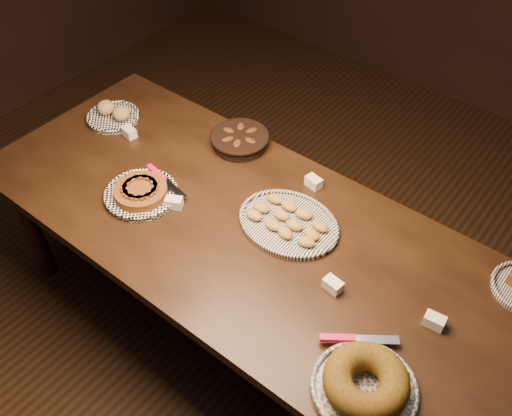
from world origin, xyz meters
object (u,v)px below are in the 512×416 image
Objects in this scene: bundt_cake_plate at (365,383)px; madeleine_platter at (288,222)px; buffet_table at (247,239)px; apple_tart_plate at (141,192)px.

madeleine_platter is at bearing 156.22° from bundt_cake_plate.
madeleine_platter is 0.74m from bundt_cake_plate.
buffet_table is 0.49m from apple_tart_plate.
apple_tart_plate is at bearing -162.90° from buffet_table.
bundt_cake_plate reaches higher than apple_tart_plate.
madeleine_platter is 1.07× the size of bundt_cake_plate.
bundt_cake_plate is (0.61, -0.43, 0.03)m from madeleine_platter.
apple_tart_plate reaches higher than buffet_table.
bundt_cake_plate is at bearing -23.46° from buffet_table.
bundt_cake_plate is (0.73, -0.32, 0.12)m from buffet_table.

